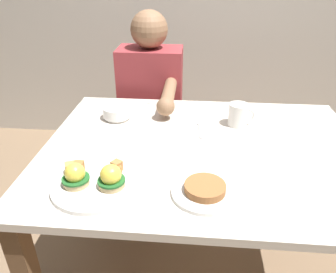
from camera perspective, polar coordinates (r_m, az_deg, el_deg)
The scene contains 7 objects.
dining_table at distance 1.29m, azimuth 6.00°, elevation -5.96°, with size 1.20×0.90×0.74m.
eggs_benedict_plate at distance 1.04m, azimuth -12.67°, elevation -7.47°, with size 0.27×0.27×0.09m.
fruit_bowl at distance 1.45m, azimuth -8.88°, elevation 4.18°, with size 0.12×0.12×0.05m.
coffee_mug at distance 1.40m, azimuth 12.17°, elevation 3.83°, with size 0.11×0.08×0.09m.
fork at distance 1.36m, azimuth 5.63°, elevation 1.47°, with size 0.03×0.16×0.00m.
side_plate at distance 1.00m, azimuth 6.68°, elevation -9.31°, with size 0.20×0.20×0.04m.
diner_person at distance 1.82m, azimuth -2.97°, elevation 5.66°, with size 0.34×0.54×1.14m.
Camera 1 is at (-0.04, -1.06, 1.36)m, focal length 35.08 mm.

